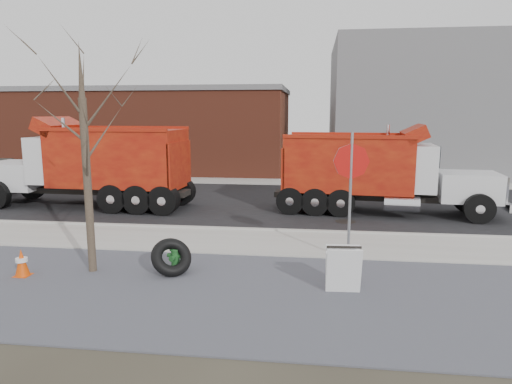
# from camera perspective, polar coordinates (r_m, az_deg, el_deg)

# --- Properties ---
(ground) EXTENTS (120.00, 120.00, 0.00)m
(ground) POSITION_cam_1_polar(r_m,az_deg,el_deg) (12.90, -1.41, -6.69)
(ground) COLOR #383328
(ground) RESTS_ON ground
(gravel_verge) EXTENTS (60.00, 5.00, 0.03)m
(gravel_verge) POSITION_cam_1_polar(r_m,az_deg,el_deg) (9.64, -4.61, -12.43)
(gravel_verge) COLOR slate
(gravel_verge) RESTS_ON ground
(sidewalk) EXTENTS (60.00, 2.50, 0.06)m
(sidewalk) POSITION_cam_1_polar(r_m,az_deg,el_deg) (13.13, -1.25, -6.26)
(sidewalk) COLOR #9E9B93
(sidewalk) RESTS_ON ground
(curb) EXTENTS (60.00, 0.15, 0.11)m
(curb) POSITION_cam_1_polar(r_m,az_deg,el_deg) (14.37, -0.48, -4.74)
(curb) COLOR #9E9B93
(curb) RESTS_ON ground
(road) EXTENTS (60.00, 9.40, 0.02)m
(road) POSITION_cam_1_polar(r_m,az_deg,el_deg) (18.98, 1.44, -1.32)
(road) COLOR black
(road) RESTS_ON ground
(far_sidewalk) EXTENTS (60.00, 2.00, 0.06)m
(far_sidewalk) POSITION_cam_1_polar(r_m,az_deg,el_deg) (24.57, 2.79, 1.26)
(far_sidewalk) COLOR #9E9B93
(far_sidewalk) RESTS_ON ground
(building_grey) EXTENTS (12.00, 10.00, 8.00)m
(building_grey) POSITION_cam_1_polar(r_m,az_deg,el_deg) (31.07, 20.82, 9.76)
(building_grey) COLOR slate
(building_grey) RESTS_ON ground
(building_brick) EXTENTS (20.20, 8.20, 5.30)m
(building_brick) POSITION_cam_1_polar(r_m,az_deg,el_deg) (31.57, -14.99, 7.61)
(building_brick) COLOR brown
(building_brick) RESTS_ON ground
(bare_tree) EXTENTS (3.20, 3.20, 5.20)m
(bare_tree) POSITION_cam_1_polar(r_m,az_deg,el_deg) (10.89, -20.69, 7.26)
(bare_tree) COLOR #382D23
(bare_tree) RESTS_ON ground
(fire_hydrant) EXTENTS (0.42, 0.41, 0.73)m
(fire_hydrant) POSITION_cam_1_polar(r_m,az_deg,el_deg) (10.94, -10.05, -8.04)
(fire_hydrant) COLOR #2C7437
(fire_hydrant) RESTS_ON ground
(truck_tire) EXTENTS (1.22, 1.18, 0.89)m
(truck_tire) POSITION_cam_1_polar(r_m,az_deg,el_deg) (10.70, -10.53, -8.02)
(truck_tire) COLOR black
(truck_tire) RESTS_ON ground
(stop_sign) EXTENTS (0.87, 0.11, 3.21)m
(stop_sign) POSITION_cam_1_polar(r_m,az_deg,el_deg) (11.27, 11.77, 1.93)
(stop_sign) COLOR gray
(stop_sign) RESTS_ON ground
(sandwich_board) EXTENTS (0.73, 0.48, 0.98)m
(sandwich_board) POSITION_cam_1_polar(r_m,az_deg,el_deg) (9.62, 10.86, -9.44)
(sandwich_board) COLOR white
(sandwich_board) RESTS_ON ground
(traffic_cone_near) EXTENTS (0.34, 0.34, 0.65)m
(traffic_cone_near) POSITION_cam_1_polar(r_m,az_deg,el_deg) (11.69, -27.23, -7.89)
(traffic_cone_near) COLOR #DE4407
(traffic_cone_near) RESTS_ON ground
(dump_truck_red_a) EXTENTS (8.07, 2.89, 3.23)m
(dump_truck_red_a) POSITION_cam_1_polar(r_m,az_deg,el_deg) (17.30, 14.65, 2.78)
(dump_truck_red_a) COLOR black
(dump_truck_red_a) RESTS_ON ground
(dump_truck_red_b) EXTENTS (8.28, 2.74, 3.49)m
(dump_truck_red_b) POSITION_cam_1_polar(r_m,az_deg,el_deg) (18.93, -19.60, 3.50)
(dump_truck_red_b) COLOR black
(dump_truck_red_b) RESTS_ON ground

